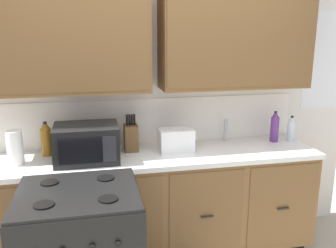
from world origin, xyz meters
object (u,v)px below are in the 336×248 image
paper_towel_roll (15,148)px  bottle_clear (291,129)px  toaster (176,140)px  bottle_violet (275,127)px  bottle_amber (46,139)px  knife_block (131,137)px  microwave (87,143)px

paper_towel_roll → bottle_clear: (2.32, 0.12, -0.02)m
toaster → bottle_clear: size_ratio=1.20×
bottle_clear → bottle_violet: size_ratio=0.84×
bottle_amber → paper_towel_roll: bearing=-140.2°
toaster → knife_block: knife_block is taller
bottle_violet → paper_towel_roll: bearing=-176.2°
paper_towel_roll → bottle_clear: 2.32m
paper_towel_roll → bottle_amber: size_ratio=0.94×
microwave → bottle_violet: bearing=5.8°
microwave → toaster: microwave is taller
bottle_amber → bottle_violet: bottle_violet is taller
microwave → toaster: 0.72m
paper_towel_roll → bottle_clear: bearing=3.0°
knife_block → bottle_clear: (1.44, -0.03, -0.00)m
knife_block → toaster: bearing=-14.6°
bottle_clear → bottle_amber: (-2.11, 0.05, 0.02)m
bottle_clear → bottle_amber: 2.11m
microwave → paper_towel_roll: bearing=177.5°
knife_block → bottle_violet: (1.29, -0.01, 0.02)m
toaster → bottle_violet: bottle_violet is taller
microwave → paper_towel_roll: microwave is taller
paper_towel_roll → bottle_violet: size_ratio=0.93×
paper_towel_roll → toaster: bearing=2.6°
toaster → bottle_amber: bearing=173.8°
knife_block → bottle_clear: bearing=-1.2°
microwave → bottle_violet: (1.65, 0.17, -0.00)m
bottle_amber → bottle_violet: 1.96m
microwave → paper_towel_roll: 0.52m
bottle_amber → bottle_violet: bearing=-0.8°
toaster → bottle_amber: size_ratio=1.02×
toaster → paper_towel_roll: paper_towel_roll is taller
paper_towel_roll → bottle_violet: (2.16, 0.14, 0.01)m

